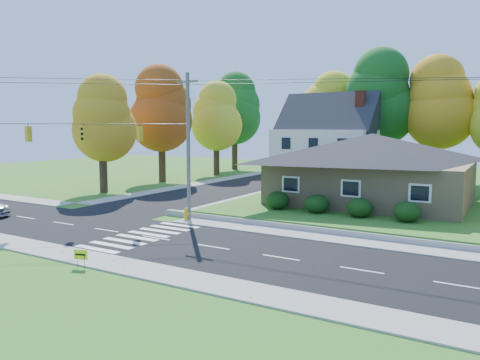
{
  "coord_description": "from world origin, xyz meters",
  "views": [
    {
      "loc": [
        17.68,
        -20.26,
        6.4
      ],
      "look_at": [
        0.91,
        8.0,
        2.66
      ],
      "focal_mm": 35.0,
      "sensor_mm": 36.0,
      "label": 1
    }
  ],
  "objects": [
    {
      "name": "ground",
      "position": [
        0.0,
        0.0,
        0.0
      ],
      "size": [
        120.0,
        120.0,
        0.0
      ],
      "primitive_type": "plane",
      "color": "#3D7923"
    },
    {
      "name": "road_main",
      "position": [
        0.0,
        0.0,
        0.01
      ],
      "size": [
        90.0,
        8.0,
        0.02
      ],
      "primitive_type": "cube",
      "color": "black",
      "rests_on": "ground"
    },
    {
      "name": "road_cross",
      "position": [
        -8.0,
        26.0,
        0.01
      ],
      "size": [
        8.0,
        44.0,
        0.02
      ],
      "primitive_type": "cube",
      "color": "black",
      "rests_on": "ground"
    },
    {
      "name": "sidewalk_north",
      "position": [
        0.0,
        5.0,
        0.04
      ],
      "size": [
        90.0,
        2.0,
        0.08
      ],
      "primitive_type": "cube",
      "color": "#9C9A90",
      "rests_on": "ground"
    },
    {
      "name": "sidewalk_south",
      "position": [
        0.0,
        -5.0,
        0.04
      ],
      "size": [
        90.0,
        2.0,
        0.08
      ],
      "primitive_type": "cube",
      "color": "#9C9A90",
      "rests_on": "ground"
    },
    {
      "name": "lawn",
      "position": [
        13.0,
        21.0,
        0.25
      ],
      "size": [
        30.0,
        30.0,
        0.5
      ],
      "primitive_type": "cube",
      "color": "#3D7923",
      "rests_on": "ground"
    },
    {
      "name": "ranch_house",
      "position": [
        8.0,
        16.0,
        3.27
      ],
      "size": [
        14.6,
        10.6,
        5.4
      ],
      "color": "tan",
      "rests_on": "lawn"
    },
    {
      "name": "colonial_house",
      "position": [
        0.04,
        28.0,
        4.58
      ],
      "size": [
        10.4,
        8.4,
        9.6
      ],
      "color": "silver",
      "rests_on": "lawn"
    },
    {
      "name": "hedge_row",
      "position": [
        7.5,
        9.8,
        1.14
      ],
      "size": [
        10.7,
        1.7,
        1.27
      ],
      "color": "#163A10",
      "rests_on": "lawn"
    },
    {
      "name": "traffic_infrastructure",
      "position": [
        -0.15,
        1.35,
        5.15
      ],
      "size": [
        38.1,
        10.66,
        10.0
      ],
      "color": "#666059",
      "rests_on": "ground"
    },
    {
      "name": "tree_lot_0",
      "position": [
        -2.0,
        34.0,
        8.31
      ],
      "size": [
        6.72,
        6.72,
        12.51
      ],
      "color": "#3F2A19",
      "rests_on": "lawn"
    },
    {
      "name": "tree_lot_1",
      "position": [
        4.0,
        33.0,
        9.61
      ],
      "size": [
        7.84,
        7.84,
        14.6
      ],
      "color": "#3F2A19",
      "rests_on": "lawn"
    },
    {
      "name": "tree_lot_2",
      "position": [
        10.0,
        34.0,
        8.96
      ],
      "size": [
        7.28,
        7.28,
        13.56
      ],
      "color": "#3F2A19",
      "rests_on": "lawn"
    },
    {
      "name": "tree_west_0",
      "position": [
        -17.0,
        12.0,
        7.15
      ],
      "size": [
        6.16,
        6.16,
        11.47
      ],
      "color": "#3F2A19",
      "rests_on": "ground"
    },
    {
      "name": "tree_west_1",
      "position": [
        -18.0,
        22.0,
        8.46
      ],
      "size": [
        7.28,
        7.28,
        13.56
      ],
      "color": "#3F2A19",
      "rests_on": "ground"
    },
    {
      "name": "tree_west_2",
      "position": [
        -17.0,
        32.0,
        7.81
      ],
      "size": [
        6.72,
        6.72,
        12.51
      ],
      "color": "#3F2A19",
      "rests_on": "ground"
    },
    {
      "name": "tree_west_3",
      "position": [
        -19.0,
        40.0,
        9.11
      ],
      "size": [
        7.84,
        7.84,
        14.6
      ],
      "color": "#3F2A19",
      "rests_on": "ground"
    },
    {
      "name": "white_car",
      "position": [
        -8.29,
        33.4,
        0.67
      ],
      "size": [
        1.97,
        4.09,
        1.29
      ],
      "primitive_type": "imported",
      "rotation": [
        0.0,
        0.0,
        -0.16
      ],
      "color": "silver",
      "rests_on": "road_cross"
    },
    {
      "name": "fire_hydrant",
      "position": [
        -1.6,
        5.0,
        0.43
      ],
      "size": [
        0.5,
        0.4,
        0.9
      ],
      "color": "gold",
      "rests_on": "ground"
    },
    {
      "name": "yard_sign",
      "position": [
        0.83,
        -6.1,
        0.6
      ],
      "size": [
        0.64,
        0.24,
        0.84
      ],
      "color": "black",
      "rests_on": "ground"
    }
  ]
}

